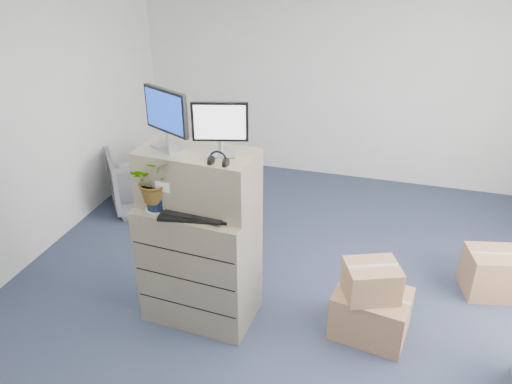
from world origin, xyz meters
The scene contains 16 objects.
ground centered at (0.00, 0.00, 0.00)m, with size 7.00×7.00×0.00m, color #262E45.
wall_back centered at (0.00, 3.51, 1.40)m, with size 6.00×0.02×2.80m, color silver.
filing_cabinet_lower centered at (-0.83, -0.02, 0.59)m, with size 1.00×0.61×1.17m, color #84775B.
filing_cabinet_upper centered at (-0.83, 0.03, 1.42)m, with size 1.00×0.50×0.50m, color #84775B.
monitor_left centered at (-1.08, 0.04, 1.96)m, with size 0.47×0.30×0.51m.
monitor_right centered at (-0.60, 0.02, 1.93)m, with size 0.45×0.23×0.45m.
headphones centered at (-0.56, -0.17, 1.72)m, with size 0.15×0.15×0.02m, color black.
keyboard centered at (-0.78, -0.18, 1.19)m, with size 0.59×0.24×0.03m, color black.
mouse centered at (-0.51, -0.14, 1.19)m, with size 0.10×0.07×0.04m, color silver.
water_bottle centered at (-0.78, 0.06, 1.32)m, with size 0.09×0.09×0.30m, color #999AA1.
phone_dock centered at (-0.90, 0.02, 1.22)m, with size 0.07×0.06×0.15m.
external_drive centered at (-0.47, 0.04, 1.21)m, with size 0.24×0.18×0.07m, color black.
tissue_box centered at (-0.49, 0.09, 1.29)m, with size 0.25×0.12×0.09m, color #468EF0.
potted_plant centered at (-1.14, -0.16, 1.40)m, with size 0.47×0.50×0.40m.
office_chair centered at (-2.40, 1.81, 0.43)m, with size 0.84×0.79×0.86m, color #55555A.
cardboard_boxes centered at (1.50, 0.33, 0.30)m, with size 2.09×1.77×0.76m.
Camera 1 is at (0.73, -3.52, 3.27)m, focal length 35.00 mm.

